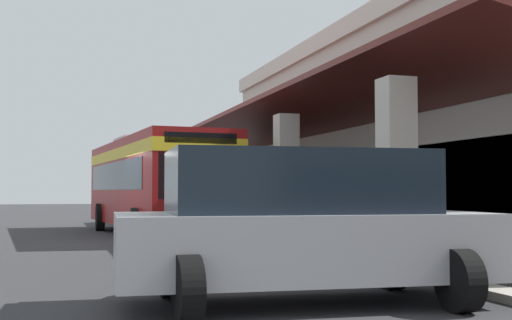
{
  "coord_description": "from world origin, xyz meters",
  "views": [
    {
      "loc": [
        18.99,
        -2.18,
        1.45
      ],
      "look_at": [
        -0.33,
        3.58,
        2.39
      ],
      "focal_mm": 47.13,
      "sensor_mm": 36.0,
      "label": 1
    }
  ],
  "objects_px": {
    "transit_bus": "(153,179)",
    "potted_palm": "(252,212)",
    "parked_suv_silver": "(302,225)",
    "pedestrian": "(313,215)"
  },
  "relations": [
    {
      "from": "transit_bus",
      "to": "parked_suv_silver",
      "type": "relative_size",
      "value": 2.31
    },
    {
      "from": "parked_suv_silver",
      "to": "pedestrian",
      "type": "relative_size",
      "value": 2.77
    },
    {
      "from": "parked_suv_silver",
      "to": "potted_palm",
      "type": "height_order",
      "value": "potted_palm"
    },
    {
      "from": "transit_bus",
      "to": "parked_suv_silver",
      "type": "xyz_separation_m",
      "value": [
        14.3,
        -0.05,
        -0.84
      ]
    },
    {
      "from": "transit_bus",
      "to": "potted_palm",
      "type": "relative_size",
      "value": 4.24
    },
    {
      "from": "pedestrian",
      "to": "transit_bus",
      "type": "bearing_deg",
      "value": -171.78
    },
    {
      "from": "transit_bus",
      "to": "potted_palm",
      "type": "xyz_separation_m",
      "value": [
        -3.24,
        4.39,
        -1.24
      ]
    },
    {
      "from": "parked_suv_silver",
      "to": "potted_palm",
      "type": "relative_size",
      "value": 1.83
    },
    {
      "from": "parked_suv_silver",
      "to": "transit_bus",
      "type": "bearing_deg",
      "value": 179.82
    },
    {
      "from": "transit_bus",
      "to": "pedestrian",
      "type": "bearing_deg",
      "value": 8.22
    }
  ]
}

